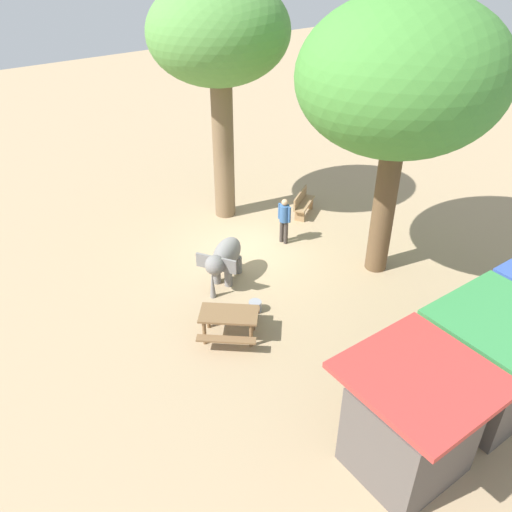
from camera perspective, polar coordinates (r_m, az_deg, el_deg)
ground_plane at (r=17.47m, az=-0.97°, el=0.62°), size 60.00×60.00×0.00m
elephant at (r=15.61m, az=-3.43°, el=-0.21°), size 1.76×1.62×1.28m
person_handler at (r=17.45m, az=3.07°, el=4.16°), size 0.32×0.50×1.62m
shade_tree_main at (r=14.71m, az=15.59°, el=18.04°), size 5.77×5.29×7.93m
shade_tree_secondary at (r=17.64m, az=-3.98°, el=22.49°), size 4.57×4.19×7.93m
wooden_bench at (r=19.48m, az=5.06°, el=5.74°), size 1.39×1.10×0.88m
picnic_table_near at (r=13.71m, az=-2.93°, el=-6.80°), size 2.10×2.10×0.78m
market_stall_green at (r=12.66m, az=24.09°, el=-11.05°), size 2.50×2.50×2.52m
market_stall_red at (r=10.99m, az=16.33°, el=-17.19°), size 2.50×2.50×2.52m
feed_bucket at (r=14.78m, az=-0.09°, el=-5.45°), size 0.36×0.36×0.32m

